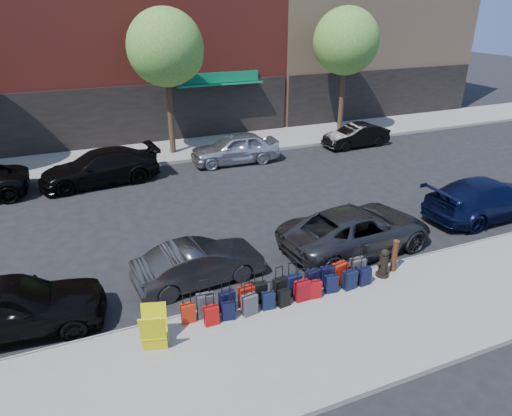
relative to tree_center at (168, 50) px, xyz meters
name	(u,v)px	position (x,y,z in m)	size (l,w,h in m)	color
ground	(222,230)	(-0.64, -9.50, -5.41)	(120.00, 120.00, 0.00)	black
sidewalk_near	(308,339)	(-0.64, -16.00, -5.34)	(60.00, 4.00, 0.15)	gray
sidewalk_far	(162,152)	(-0.64, 0.50, -5.34)	(60.00, 4.00, 0.15)	gray
curb_near	(274,294)	(-0.64, -13.98, -5.34)	(60.00, 0.08, 0.15)	gray
curb_far	(171,163)	(-0.64, -1.52, -5.34)	(60.00, 0.08, 0.15)	gray
tree_center	(168,50)	(0.00, 0.00, 0.00)	(3.80, 3.80, 7.27)	black
tree_right	(348,43)	(10.50, 0.00, 0.00)	(3.80, 3.80, 7.27)	black
suitcase_front_0	(188,313)	(-3.18, -14.32, -4.99)	(0.36, 0.21, 0.86)	#AF1F0B
suitcase_front_1	(206,305)	(-2.71, -14.28, -4.93)	(0.46, 0.28, 1.07)	#343438
suitcase_front_2	(227,301)	(-2.13, -14.29, -4.96)	(0.42, 0.27, 0.96)	black
suitcase_front_3	(246,296)	(-1.59, -14.29, -4.95)	(0.42, 0.24, 0.99)	#981309
suitcase_front_4	(259,293)	(-1.20, -14.25, -4.96)	(0.42, 0.27, 0.96)	black
suitcase_front_5	(280,288)	(-0.59, -14.27, -4.96)	(0.42, 0.27, 0.95)	black
suitcase_front_6	(293,285)	(-0.21, -14.30, -4.95)	(0.42, 0.24, 1.01)	black
suitcase_front_7	(313,279)	(0.44, -14.25, -4.96)	(0.43, 0.29, 0.95)	black
suitcase_front_8	(327,276)	(0.90, -14.26, -4.96)	(0.42, 0.26, 0.96)	black
suitcase_front_9	(340,273)	(1.29, -14.31, -4.93)	(0.47, 0.31, 1.06)	#A71C0A
suitcase_front_10	(357,269)	(1.87, -14.31, -4.93)	(0.46, 0.27, 1.07)	#3D3D42
suitcase_back_1	(211,315)	(-2.67, -14.63, -5.00)	(0.36, 0.21, 0.85)	#B00B0B
suitcase_back_2	(228,311)	(-2.21, -14.60, -5.02)	(0.35, 0.24, 0.78)	black
suitcase_back_3	(250,304)	(-1.64, -14.63, -4.97)	(0.42, 0.28, 0.93)	#3F3F44
suitcase_back_4	(268,300)	(-1.10, -14.60, -5.01)	(0.35, 0.23, 0.80)	black
suitcase_back_5	(284,298)	(-0.66, -14.65, -5.02)	(0.35, 0.23, 0.79)	black
suitcase_back_6	(302,290)	(-0.10, -14.61, -4.96)	(0.41, 0.24, 0.95)	maroon
suitcase_back_7	(315,289)	(0.29, -14.64, -5.00)	(0.37, 0.24, 0.83)	#9D0A0F
suitcase_back_8	(331,284)	(0.84, -14.59, -5.00)	(0.37, 0.24, 0.83)	black
suitcase_back_9	(350,280)	(1.41, -14.65, -4.98)	(0.41, 0.26, 0.92)	black
suitcase_back_10	(364,276)	(1.90, -14.64, -4.99)	(0.38, 0.23, 0.86)	black
fire_hydrant	(384,264)	(2.68, -14.47, -4.85)	(0.45, 0.40, 0.89)	black
bollard	(395,255)	(3.14, -14.36, -4.74)	(0.19, 0.19, 1.02)	#38190C
display_rack	(154,329)	(-4.14, -14.93, -4.75)	(0.74, 0.78, 1.04)	#D6CE0B
car_near_0	(9,307)	(-7.27, -12.85, -4.64)	(1.82, 4.54, 1.55)	black
car_near_1	(199,263)	(-2.33, -12.47, -4.79)	(1.32, 3.80, 1.25)	#303032
car_near_2	(357,230)	(3.02, -12.59, -4.68)	(2.42, 5.25, 1.46)	#343436
car_near_3	(487,198)	(9.06, -12.36, -4.66)	(2.12, 5.21, 1.51)	#0C1236
car_far_1	(100,167)	(-4.17, -2.92, -4.65)	(2.14, 5.25, 1.52)	black
car_far_2	(235,148)	(2.48, -2.54, -4.64)	(1.81, 4.51, 1.54)	silver
car_far_3	(356,136)	(9.85, -2.52, -4.78)	(1.35, 3.86, 1.27)	black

